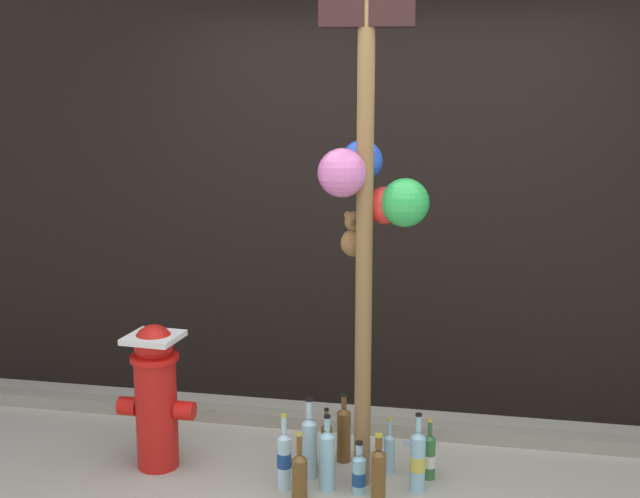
# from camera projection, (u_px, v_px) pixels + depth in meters

# --- Properties ---
(building_wall) EXTENTS (10.00, 0.20, 3.71)m
(building_wall) POSITION_uv_depth(u_px,v_px,m) (391.00, 114.00, 4.78)
(building_wall) COLOR black
(building_wall) RESTS_ON ground_plane
(curb_strip) EXTENTS (8.00, 0.12, 0.08)m
(curb_strip) POSITION_uv_depth(u_px,v_px,m) (377.00, 426.00, 4.64)
(curb_strip) COLOR gray
(curb_strip) RESTS_ON ground_plane
(memorial_post) EXTENTS (0.53, 0.41, 2.62)m
(memorial_post) POSITION_uv_depth(u_px,v_px,m) (369.00, 168.00, 3.76)
(memorial_post) COLOR olive
(memorial_post) RESTS_ON ground_plane
(fire_hydrant) EXTENTS (0.42, 0.28, 0.79)m
(fire_hydrant) POSITION_uv_depth(u_px,v_px,m) (156.00, 393.00, 4.15)
(fire_hydrant) COLOR red
(fire_hydrant) RESTS_ON ground_plane
(bottle_0) EXTENTS (0.08, 0.08, 0.40)m
(bottle_0) POSITION_uv_depth(u_px,v_px,m) (327.00, 459.00, 3.94)
(bottle_0) COLOR #93CCE0
(bottle_0) RESTS_ON ground_plane
(bottle_1) EXTENTS (0.06, 0.06, 0.37)m
(bottle_1) POSITION_uv_depth(u_px,v_px,m) (327.00, 447.00, 4.11)
(bottle_1) COLOR brown
(bottle_1) RESTS_ON ground_plane
(bottle_2) EXTENTS (0.07, 0.07, 0.27)m
(bottle_2) POSITION_uv_depth(u_px,v_px,m) (360.00, 473.00, 3.91)
(bottle_2) COLOR #93CCE0
(bottle_2) RESTS_ON ground_plane
(bottle_3) EXTENTS (0.08, 0.08, 0.35)m
(bottle_3) POSITION_uv_depth(u_px,v_px,m) (300.00, 475.00, 3.85)
(bottle_3) COLOR brown
(bottle_3) RESTS_ON ground_plane
(bottle_4) EXTENTS (0.07, 0.07, 0.39)m
(bottle_4) POSITION_uv_depth(u_px,v_px,m) (309.00, 441.00, 4.18)
(bottle_4) COLOR silver
(bottle_4) RESTS_ON ground_plane
(bottle_5) EXTENTS (0.06, 0.06, 0.32)m
(bottle_5) POSITION_uv_depth(u_px,v_px,m) (429.00, 456.00, 4.06)
(bottle_5) COLOR #337038
(bottle_5) RESTS_ON ground_plane
(bottle_6) EXTENTS (0.07, 0.07, 0.40)m
(bottle_6) POSITION_uv_depth(u_px,v_px,m) (284.00, 459.00, 3.95)
(bottle_6) COLOR #B2DBEA
(bottle_6) RESTS_ON ground_plane
(bottle_7) EXTENTS (0.06, 0.06, 0.30)m
(bottle_7) POSITION_uv_depth(u_px,v_px,m) (389.00, 451.00, 4.14)
(bottle_7) COLOR #93CCE0
(bottle_7) RESTS_ON ground_plane
(bottle_8) EXTENTS (0.07, 0.07, 0.37)m
(bottle_8) POSITION_uv_depth(u_px,v_px,m) (378.00, 475.00, 3.78)
(bottle_8) COLOR brown
(bottle_8) RESTS_ON ground_plane
(bottle_9) EXTENTS (0.08, 0.08, 0.43)m
(bottle_9) POSITION_uv_depth(u_px,v_px,m) (309.00, 445.00, 4.07)
(bottle_9) COLOR #B2DBEA
(bottle_9) RESTS_ON ground_plane
(bottle_10) EXTENTS (0.08, 0.08, 0.41)m
(bottle_10) POSITION_uv_depth(u_px,v_px,m) (418.00, 460.00, 3.92)
(bottle_10) COLOR #93CCE0
(bottle_10) RESTS_ON ground_plane
(bottle_11) EXTENTS (0.08, 0.08, 0.39)m
(bottle_11) POSITION_uv_depth(u_px,v_px,m) (344.00, 433.00, 4.25)
(bottle_11) COLOR brown
(bottle_11) RESTS_ON ground_plane
(litter_1) EXTENTS (0.14, 0.10, 0.01)m
(litter_1) POSITION_uv_depth(u_px,v_px,m) (415.00, 443.00, 4.50)
(litter_1) COLOR #8C99B2
(litter_1) RESTS_ON ground_plane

